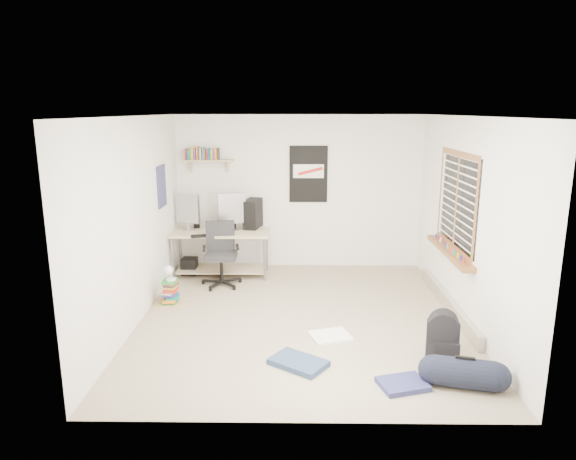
{
  "coord_description": "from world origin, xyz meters",
  "views": [
    {
      "loc": [
        -0.07,
        -6.08,
        2.57
      ],
      "look_at": [
        -0.16,
        0.43,
        1.04
      ],
      "focal_mm": 32.0,
      "sensor_mm": 36.0,
      "label": 1
    }
  ],
  "objects_px": {
    "desk": "(221,253)",
    "backpack": "(442,342)",
    "office_chair": "(221,254)",
    "duffel_bag": "(464,374)",
    "book_stack": "(171,293)"
  },
  "relations": [
    {
      "from": "backpack",
      "to": "duffel_bag",
      "type": "xyz_separation_m",
      "value": [
        0.06,
        -0.55,
        -0.06
      ]
    },
    {
      "from": "backpack",
      "to": "book_stack",
      "type": "relative_size",
      "value": 1.09
    },
    {
      "from": "duffel_bag",
      "to": "desk",
      "type": "bearing_deg",
      "value": 142.96
    },
    {
      "from": "office_chair",
      "to": "backpack",
      "type": "xyz_separation_m",
      "value": [
        2.64,
        -2.33,
        -0.29
      ]
    },
    {
      "from": "desk",
      "to": "duffel_bag",
      "type": "height_order",
      "value": "desk"
    },
    {
      "from": "desk",
      "to": "duffel_bag",
      "type": "xyz_separation_m",
      "value": [
        2.77,
        -3.37,
        -0.22
      ]
    },
    {
      "from": "desk",
      "to": "duffel_bag",
      "type": "distance_m",
      "value": 4.37
    },
    {
      "from": "office_chair",
      "to": "duffel_bag",
      "type": "bearing_deg",
      "value": -56.08
    },
    {
      "from": "duffel_bag",
      "to": "office_chair",
      "type": "bearing_deg",
      "value": 146.72
    },
    {
      "from": "desk",
      "to": "book_stack",
      "type": "relative_size",
      "value": 3.84
    },
    {
      "from": "office_chair",
      "to": "backpack",
      "type": "height_order",
      "value": "office_chair"
    },
    {
      "from": "backpack",
      "to": "duffel_bag",
      "type": "bearing_deg",
      "value": -70.57
    },
    {
      "from": "book_stack",
      "to": "office_chair",
      "type": "bearing_deg",
      "value": 52.34
    },
    {
      "from": "desk",
      "to": "office_chair",
      "type": "xyz_separation_m",
      "value": [
        0.07,
        -0.49,
        0.12
      ]
    },
    {
      "from": "desk",
      "to": "backpack",
      "type": "xyz_separation_m",
      "value": [
        2.71,
        -2.82,
        -0.16
      ]
    }
  ]
}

